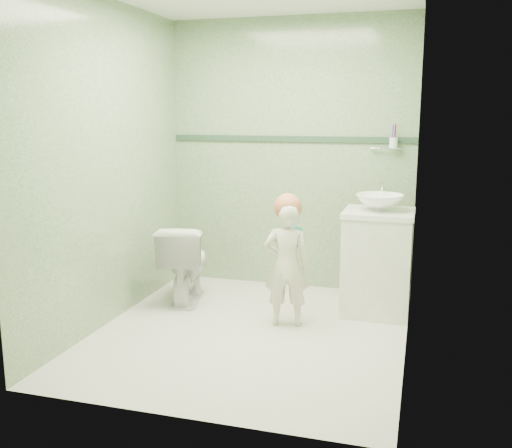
% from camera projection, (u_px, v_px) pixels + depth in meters
% --- Properties ---
extents(ground, '(2.50, 2.50, 0.00)m').
position_uv_depth(ground, '(250.00, 332.00, 4.21)').
color(ground, silver).
rests_on(ground, ground).
extents(room_shell, '(2.50, 2.54, 2.40)m').
position_uv_depth(room_shell, '(250.00, 168.00, 3.98)').
color(room_shell, gray).
rests_on(room_shell, ground).
extents(trim_stripe, '(2.20, 0.02, 0.05)m').
position_uv_depth(trim_stripe, '(290.00, 139.00, 5.12)').
color(trim_stripe, '#2A4633').
rests_on(trim_stripe, room_shell).
extents(vanity, '(0.52, 0.50, 0.80)m').
position_uv_depth(vanity, '(377.00, 264.00, 4.56)').
color(vanity, silver).
rests_on(vanity, ground).
extents(counter, '(0.54, 0.52, 0.04)m').
position_uv_depth(counter, '(379.00, 213.00, 4.49)').
color(counter, white).
rests_on(counter, vanity).
extents(basin, '(0.37, 0.37, 0.13)m').
position_uv_depth(basin, '(380.00, 202.00, 4.47)').
color(basin, white).
rests_on(basin, counter).
extents(faucet, '(0.03, 0.13, 0.18)m').
position_uv_depth(faucet, '(382.00, 189.00, 4.63)').
color(faucet, silver).
rests_on(faucet, counter).
extents(cup_holder, '(0.26, 0.07, 0.21)m').
position_uv_depth(cup_holder, '(393.00, 143.00, 4.83)').
color(cup_holder, silver).
rests_on(cup_holder, room_shell).
extents(toilet, '(0.50, 0.72, 0.67)m').
position_uv_depth(toilet, '(185.00, 263.00, 4.86)').
color(toilet, white).
rests_on(toilet, ground).
extents(toddler, '(0.38, 0.29, 0.93)m').
position_uv_depth(toddler, '(287.00, 265.00, 4.28)').
color(toddler, silver).
rests_on(toddler, ground).
extents(hair_cap, '(0.21, 0.21, 0.21)m').
position_uv_depth(hair_cap, '(288.00, 207.00, 4.22)').
color(hair_cap, '#BB6C45').
rests_on(hair_cap, toddler).
extents(teal_toothbrush, '(0.11, 0.14, 0.08)m').
position_uv_depth(teal_toothbrush, '(297.00, 228.00, 4.09)').
color(teal_toothbrush, '#0B968E').
rests_on(teal_toothbrush, toddler).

